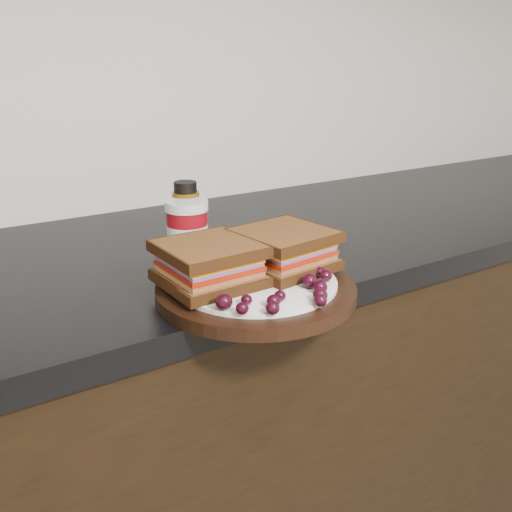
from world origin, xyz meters
The scene contains 32 objects.
base_cabinets centered at (0.00, 1.70, 0.43)m, with size 3.96×0.58×0.86m, color black.
countertop centered at (0.00, 1.70, 0.88)m, with size 3.98×0.60×0.04m, color black.
plate centered at (0.05, 1.44, 0.91)m, with size 0.28×0.28×0.02m, color black.
sandwich_left centered at (-0.01, 1.47, 0.95)m, with size 0.13×0.13×0.06m, color brown, non-canonical shape.
sandwich_right centered at (0.11, 1.46, 0.95)m, with size 0.13×0.13×0.06m, color brown, non-canonical shape.
grape_0 centered at (-0.04, 1.38, 0.93)m, with size 0.02×0.02×0.02m, color black.
grape_1 centered at (-0.01, 1.38, 0.93)m, with size 0.01×0.01×0.01m, color black.
grape_2 centered at (-0.03, 1.36, 0.93)m, with size 0.02×0.02×0.02m, color black.
grape_3 centered at (0.01, 1.34, 0.93)m, with size 0.02×0.02×0.02m, color black.
grape_4 centered at (0.02, 1.35, 0.93)m, with size 0.02×0.02×0.02m, color black.
grape_5 centered at (0.04, 1.36, 0.93)m, with size 0.02×0.02×0.01m, color black.
grape_6 centered at (0.07, 1.32, 0.93)m, with size 0.02×0.02×0.02m, color black.
grape_7 centered at (0.08, 1.33, 0.93)m, with size 0.02×0.02×0.02m, color black.
grape_8 centered at (0.09, 1.36, 0.93)m, with size 0.02×0.02×0.02m, color black.
grape_9 centered at (0.09, 1.38, 0.93)m, with size 0.02×0.02×0.02m, color black.
grape_10 centered at (0.13, 1.38, 0.93)m, with size 0.02×0.02×0.02m, color black.
grape_11 centered at (0.13, 1.40, 0.93)m, with size 0.02×0.02×0.02m, color black.
grape_12 centered at (0.13, 1.41, 0.93)m, with size 0.02×0.02×0.02m, color black.
grape_13 centered at (0.14, 1.45, 0.93)m, with size 0.02×0.02×0.02m, color black.
grape_14 centered at (0.12, 1.46, 0.93)m, with size 0.02×0.02×0.02m, color black.
grape_15 centered at (0.09, 1.47, 0.93)m, with size 0.02×0.02×0.02m, color black.
grape_16 centered at (0.01, 1.49, 0.93)m, with size 0.02×0.02×0.01m, color black.
grape_17 centered at (0.00, 1.48, 0.93)m, with size 0.02×0.02×0.02m, color black.
grape_18 centered at (-0.02, 1.47, 0.93)m, with size 0.02×0.02×0.02m, color black.
grape_19 centered at (-0.03, 1.46, 0.93)m, with size 0.02×0.02×0.02m, color black.
grape_20 centered at (-0.02, 1.43, 0.93)m, with size 0.02×0.02×0.02m, color black.
grape_21 centered at (-0.01, 1.43, 0.93)m, with size 0.02×0.02×0.02m, color black.
grape_22 centered at (0.00, 1.47, 0.93)m, with size 0.02×0.02×0.01m, color black.
grape_23 centered at (-0.02, 1.48, 0.93)m, with size 0.02×0.02×0.02m, color black.
grape_24 centered at (-0.02, 1.44, 0.93)m, with size 0.02×0.02×0.01m, color black.
condiment_jar centered at (0.04, 1.62, 0.95)m, with size 0.07×0.07×0.10m, color maroon.
oil_bottle centered at (0.05, 1.66, 0.96)m, with size 0.05×0.05×0.13m, color #533608.
Camera 1 is at (-0.35, 0.82, 1.22)m, focal length 40.00 mm.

